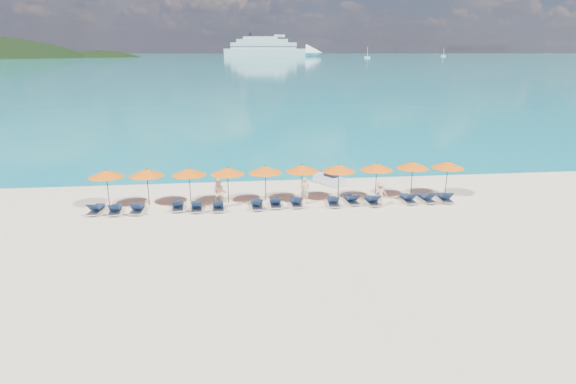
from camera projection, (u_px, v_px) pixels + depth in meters
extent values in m
plane|color=beige|center=(295.00, 230.00, 25.08)|extent=(1400.00, 1400.00, 0.00)
cube|color=#1FA9B2|center=(232.00, 56.00, 653.33)|extent=(1600.00, 1300.00, 0.01)
ellipsoid|color=black|center=(102.00, 89.00, 551.52)|extent=(162.00, 126.00, 85.50)
cube|color=silver|center=(265.00, 53.00, 606.86)|extent=(104.17, 40.55, 9.32)
cone|color=silver|center=(314.00, 53.00, 600.75)|extent=(24.49, 24.49, 20.51)
cube|color=silver|center=(264.00, 46.00, 604.65)|extent=(83.54, 33.35, 7.46)
cube|color=silver|center=(262.00, 41.00, 603.23)|extent=(65.11, 27.51, 4.66)
cube|color=silver|center=(261.00, 38.00, 602.35)|extent=(44.48, 20.31, 3.26)
cube|color=black|center=(264.00, 47.00, 605.05)|extent=(84.58, 33.75, 0.84)
cube|color=black|center=(264.00, 44.00, 604.11)|extent=(82.50, 32.94, 0.84)
cylinder|color=black|center=(251.00, 35.00, 602.56)|extent=(4.10, 4.10, 5.13)
cube|color=silver|center=(367.00, 57.00, 505.51)|extent=(6.03, 2.01, 1.61)
cylinder|color=silver|center=(368.00, 52.00, 504.02)|extent=(0.36, 0.36, 10.05)
cube|color=silver|center=(443.00, 56.00, 617.37)|extent=(5.73, 1.91, 1.53)
cylinder|color=silver|center=(444.00, 52.00, 615.95)|extent=(0.34, 0.34, 9.55)
cube|color=silver|center=(329.00, 180.00, 33.64)|extent=(2.05, 2.49, 0.55)
cube|color=black|center=(331.00, 175.00, 33.37)|extent=(0.96, 1.10, 0.35)
cylinder|color=black|center=(323.00, 171.00, 33.92)|extent=(0.49, 0.35, 0.06)
imported|color=#DFAD8E|center=(305.00, 191.00, 29.13)|extent=(0.73, 0.66, 1.67)
imported|color=#DFAD8E|center=(220.00, 193.00, 28.30)|extent=(0.92, 0.57, 1.84)
imported|color=#DFAD8E|center=(380.00, 194.00, 28.83)|extent=(1.01, 0.57, 1.49)
cylinder|color=black|center=(108.00, 189.00, 28.61)|extent=(0.05, 0.05, 2.20)
cone|color=#ED5D09|center=(106.00, 174.00, 28.35)|extent=(2.10, 2.10, 0.42)
sphere|color=black|center=(106.00, 170.00, 28.29)|extent=(0.08, 0.08, 0.08)
cylinder|color=black|center=(148.00, 187.00, 28.88)|extent=(0.05, 0.05, 2.20)
cone|color=#ED5D09|center=(147.00, 173.00, 28.61)|extent=(2.10, 2.10, 0.42)
sphere|color=black|center=(146.00, 169.00, 28.55)|extent=(0.08, 0.08, 0.08)
cylinder|color=black|center=(190.00, 186.00, 29.06)|extent=(0.05, 0.05, 2.20)
cone|color=#ED5D09|center=(189.00, 172.00, 28.80)|extent=(2.10, 2.10, 0.42)
sphere|color=black|center=(189.00, 168.00, 28.74)|extent=(0.08, 0.08, 0.08)
cylinder|color=black|center=(228.00, 185.00, 29.27)|extent=(0.05, 0.05, 2.20)
cone|color=#ED5D09|center=(228.00, 171.00, 29.01)|extent=(2.10, 2.10, 0.42)
sphere|color=black|center=(227.00, 167.00, 28.95)|extent=(0.08, 0.08, 0.08)
cylinder|color=black|center=(266.00, 184.00, 29.62)|extent=(0.05, 0.05, 2.20)
cone|color=#ED5D09|center=(265.00, 169.00, 29.36)|extent=(2.10, 2.10, 0.42)
sphere|color=black|center=(265.00, 166.00, 29.30)|extent=(0.08, 0.08, 0.08)
cylinder|color=black|center=(302.00, 182.00, 29.94)|extent=(0.05, 0.05, 2.20)
cone|color=#ED5D09|center=(302.00, 168.00, 29.68)|extent=(2.10, 2.10, 0.42)
sphere|color=black|center=(302.00, 165.00, 29.61)|extent=(0.08, 0.08, 0.08)
cylinder|color=black|center=(338.00, 182.00, 29.95)|extent=(0.05, 0.05, 2.20)
cone|color=#ED5D09|center=(339.00, 168.00, 29.69)|extent=(2.10, 2.10, 0.42)
sphere|color=black|center=(339.00, 165.00, 29.63)|extent=(0.08, 0.08, 0.08)
cylinder|color=black|center=(376.00, 181.00, 30.29)|extent=(0.05, 0.05, 2.20)
cone|color=#ED5D09|center=(377.00, 167.00, 30.02)|extent=(2.10, 2.10, 0.42)
sphere|color=black|center=(377.00, 163.00, 29.96)|extent=(0.08, 0.08, 0.08)
cylinder|color=black|center=(412.00, 179.00, 30.74)|extent=(0.05, 0.05, 2.20)
cone|color=#ED5D09|center=(413.00, 165.00, 30.47)|extent=(2.10, 2.10, 0.42)
sphere|color=black|center=(413.00, 162.00, 30.41)|extent=(0.08, 0.08, 0.08)
cylinder|color=black|center=(447.00, 179.00, 30.78)|extent=(0.05, 0.05, 2.20)
cone|color=#ED5D09|center=(448.00, 165.00, 30.52)|extent=(2.10, 2.10, 0.42)
sphere|color=black|center=(448.00, 161.00, 30.46)|extent=(0.08, 0.08, 0.08)
cube|color=silver|center=(97.00, 211.00, 27.71)|extent=(0.78, 1.75, 0.06)
cube|color=#11213F|center=(98.00, 207.00, 27.90)|extent=(0.65, 1.15, 0.04)
cube|color=#11213F|center=(92.00, 207.00, 27.06)|extent=(0.60, 0.59, 0.43)
cube|color=silver|center=(115.00, 211.00, 27.66)|extent=(0.78, 1.75, 0.06)
cube|color=#11213F|center=(116.00, 207.00, 27.84)|extent=(0.65, 1.15, 0.04)
cube|color=#11213F|center=(113.00, 207.00, 27.02)|extent=(0.60, 0.59, 0.43)
cube|color=silver|center=(138.00, 210.00, 27.82)|extent=(0.67, 1.72, 0.06)
cube|color=#11213F|center=(139.00, 206.00, 28.02)|extent=(0.59, 1.12, 0.04)
cube|color=#11213F|center=(135.00, 206.00, 27.18)|extent=(0.57, 0.55, 0.43)
cube|color=silver|center=(178.00, 207.00, 28.32)|extent=(0.74, 1.74, 0.06)
cube|color=#11213F|center=(178.00, 203.00, 28.51)|extent=(0.63, 1.14, 0.04)
cube|color=#11213F|center=(177.00, 203.00, 27.68)|extent=(0.59, 0.58, 0.43)
cube|color=silver|center=(197.00, 208.00, 28.19)|extent=(0.71, 1.73, 0.06)
cube|color=#11213F|center=(197.00, 204.00, 28.38)|extent=(0.61, 1.13, 0.04)
cube|color=#11213F|center=(196.00, 204.00, 27.55)|extent=(0.58, 0.56, 0.43)
cube|color=silver|center=(218.00, 207.00, 28.28)|extent=(0.66, 1.71, 0.06)
cube|color=#11213F|center=(218.00, 203.00, 28.48)|extent=(0.57, 1.11, 0.04)
cube|color=#11213F|center=(218.00, 203.00, 27.64)|extent=(0.56, 0.55, 0.43)
cube|color=silver|center=(257.00, 206.00, 28.57)|extent=(0.69, 1.72, 0.06)
cube|color=#11213F|center=(256.00, 202.00, 28.76)|extent=(0.59, 1.12, 0.04)
cube|color=#11213F|center=(258.00, 202.00, 27.93)|extent=(0.57, 0.56, 0.43)
cube|color=silver|center=(275.00, 204.00, 28.87)|extent=(0.64, 1.71, 0.06)
cube|color=#11213F|center=(275.00, 200.00, 29.06)|extent=(0.56, 1.11, 0.04)
cube|color=#11213F|center=(276.00, 200.00, 28.23)|extent=(0.56, 0.54, 0.43)
cube|color=silver|center=(296.00, 203.00, 29.00)|extent=(0.68, 1.72, 0.06)
cube|color=#11213F|center=(295.00, 200.00, 29.19)|extent=(0.59, 1.12, 0.04)
cube|color=#11213F|center=(298.00, 200.00, 28.36)|extent=(0.57, 0.56, 0.43)
cube|color=silver|center=(333.00, 203.00, 29.09)|extent=(0.78, 1.75, 0.06)
cube|color=#11213F|center=(333.00, 199.00, 29.28)|extent=(0.65, 1.15, 0.04)
cube|color=#11213F|center=(334.00, 199.00, 28.44)|extent=(0.60, 0.59, 0.43)
cube|color=silver|center=(351.00, 201.00, 29.47)|extent=(0.76, 1.75, 0.06)
cube|color=#11213F|center=(350.00, 197.00, 29.66)|extent=(0.64, 1.14, 0.04)
cube|color=#11213F|center=(354.00, 197.00, 28.84)|extent=(0.59, 0.58, 0.43)
cube|color=silver|center=(372.00, 202.00, 29.27)|extent=(0.71, 1.73, 0.06)
cube|color=#11213F|center=(371.00, 198.00, 29.46)|extent=(0.61, 1.13, 0.04)
cube|color=#11213F|center=(376.00, 198.00, 28.63)|extent=(0.58, 0.57, 0.43)
cube|color=silver|center=(408.00, 200.00, 29.67)|extent=(0.64, 1.71, 0.06)
cube|color=#11213F|center=(407.00, 196.00, 29.86)|extent=(0.56, 1.11, 0.04)
cube|color=#11213F|center=(412.00, 196.00, 29.03)|extent=(0.56, 0.54, 0.43)
cube|color=silver|center=(426.00, 199.00, 29.80)|extent=(0.76, 1.75, 0.06)
cube|color=#11213F|center=(425.00, 196.00, 29.99)|extent=(0.64, 1.14, 0.04)
cube|color=#11213F|center=(431.00, 195.00, 29.16)|extent=(0.59, 0.58, 0.43)
cube|color=silver|center=(445.00, 199.00, 29.86)|extent=(0.79, 1.75, 0.06)
cube|color=#11213F|center=(443.00, 195.00, 30.05)|extent=(0.66, 1.15, 0.04)
cube|color=#11213F|center=(448.00, 195.00, 29.22)|extent=(0.60, 0.59, 0.43)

